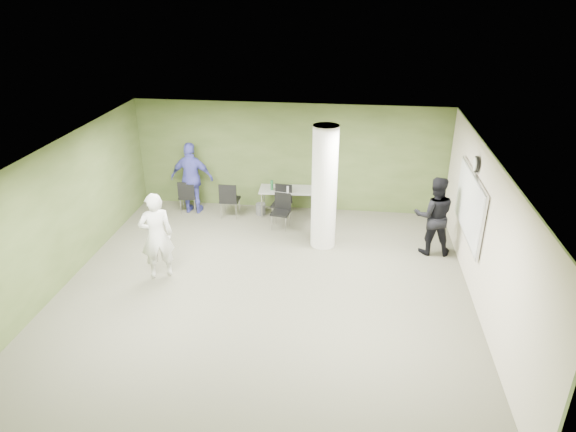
# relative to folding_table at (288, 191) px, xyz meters

# --- Properties ---
(floor) EXTENTS (8.00, 8.00, 0.00)m
(floor) POSITION_rel_folding_table_xyz_m (-0.01, -3.54, -0.65)
(floor) COLOR #4F4F3E
(floor) RESTS_ON ground
(ceiling) EXTENTS (8.00, 8.00, 0.00)m
(ceiling) POSITION_rel_folding_table_xyz_m (-0.01, -3.54, 2.15)
(ceiling) COLOR white
(ceiling) RESTS_ON wall_back
(wall_back) EXTENTS (8.00, 2.80, 0.02)m
(wall_back) POSITION_rel_folding_table_xyz_m (-0.01, 0.46, 0.75)
(wall_back) COLOR #3F5025
(wall_back) RESTS_ON floor
(wall_left) EXTENTS (0.02, 8.00, 2.80)m
(wall_left) POSITION_rel_folding_table_xyz_m (-4.01, -3.54, 0.75)
(wall_left) COLOR #3F5025
(wall_left) RESTS_ON floor
(wall_right_cream) EXTENTS (0.02, 8.00, 2.80)m
(wall_right_cream) POSITION_rel_folding_table_xyz_m (3.99, -3.54, 0.75)
(wall_right_cream) COLOR beige
(wall_right_cream) RESTS_ON floor
(column) EXTENTS (0.56, 0.56, 2.80)m
(column) POSITION_rel_folding_table_xyz_m (0.99, -1.54, 0.75)
(column) COLOR silver
(column) RESTS_ON floor
(whiteboard) EXTENTS (0.05, 2.30, 1.30)m
(whiteboard) POSITION_rel_folding_table_xyz_m (3.92, -2.34, 0.85)
(whiteboard) COLOR silver
(whiteboard) RESTS_ON wall_right_cream
(wall_clock) EXTENTS (0.06, 0.32, 0.32)m
(wall_clock) POSITION_rel_folding_table_xyz_m (3.92, -2.34, 1.70)
(wall_clock) COLOR black
(wall_clock) RESTS_ON wall_right_cream
(folding_table) EXTENTS (1.51, 0.73, 0.95)m
(folding_table) POSITION_rel_folding_table_xyz_m (0.00, 0.00, 0.00)
(folding_table) COLOR gray
(folding_table) RESTS_ON floor
(wastebasket) EXTENTS (0.25, 0.25, 0.29)m
(wastebasket) POSITION_rel_folding_table_xyz_m (-0.71, -0.08, -0.51)
(wastebasket) COLOR #4C4C4C
(wastebasket) RESTS_ON floor
(chair_back_left) EXTENTS (0.49, 0.49, 0.89)m
(chair_back_left) POSITION_rel_folding_table_xyz_m (-2.59, -0.22, -0.14)
(chair_back_left) COLOR black
(chair_back_left) RESTS_ON floor
(chair_back_right) EXTENTS (0.47, 0.47, 0.93)m
(chair_back_right) POSITION_rel_folding_table_xyz_m (-1.46, -0.37, -0.11)
(chair_back_right) COLOR black
(chair_back_right) RESTS_ON floor
(chair_table_left) EXTENTS (0.51, 0.51, 0.91)m
(chair_table_left) POSITION_rel_folding_table_xyz_m (-0.10, -0.32, -0.12)
(chair_table_left) COLOR black
(chair_table_left) RESTS_ON floor
(chair_table_right) EXTENTS (0.48, 0.48, 0.85)m
(chair_table_right) POSITION_rel_folding_table_xyz_m (-0.07, -0.76, -0.16)
(chair_table_right) COLOR black
(chair_table_right) RESTS_ON floor
(woman_white) EXTENTS (0.79, 0.70, 1.83)m
(woman_white) POSITION_rel_folding_table_xyz_m (-2.22, -3.32, 0.26)
(woman_white) COLOR silver
(woman_white) RESTS_ON floor
(man_black) EXTENTS (0.88, 0.70, 1.79)m
(man_black) POSITION_rel_folding_table_xyz_m (3.39, -1.61, 0.24)
(man_black) COLOR black
(man_black) RESTS_ON floor
(man_blue) EXTENTS (1.10, 0.47, 1.87)m
(man_blue) POSITION_rel_folding_table_xyz_m (-2.46, -0.14, 0.28)
(man_blue) COLOR #4648AE
(man_blue) RESTS_ON floor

